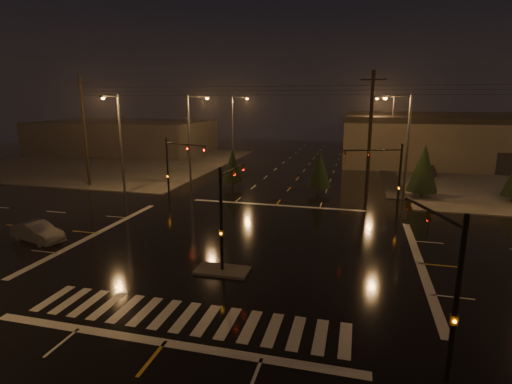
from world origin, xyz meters
TOP-DOWN VIEW (x-y plane):
  - ground at (0.00, 0.00)m, footprint 140.00×140.00m
  - sidewalk_nw at (-30.00, 30.00)m, footprint 36.00×36.00m
  - median_island at (0.00, -4.00)m, footprint 3.00×1.60m
  - crosswalk at (0.00, -9.00)m, footprint 15.00×2.60m
  - stop_bar_near at (0.00, -11.00)m, footprint 16.00×0.50m
  - stop_bar_far at (0.00, 11.00)m, footprint 16.00×0.50m
  - commercial_block at (-35.00, 42.00)m, footprint 30.00×18.00m
  - signal_mast_median at (0.00, -3.07)m, footprint 0.25×4.59m
  - signal_mast_ne at (9.50, 10.14)m, footprint 4.84×1.86m
  - signal_mast_nw at (-9.50, 10.14)m, footprint 4.84×1.86m
  - signal_mast_se at (10.23, -9.75)m, footprint 1.55×3.87m
  - streetlight_1 at (-11.18, 18.00)m, footprint 2.77×0.32m
  - streetlight_2 at (-11.18, 34.00)m, footprint 2.77×0.32m
  - streetlight_3 at (11.18, 16.00)m, footprint 2.77×0.32m
  - streetlight_4 at (11.18, 36.00)m, footprint 2.77×0.32m
  - streetlight_5 at (-16.00, 11.18)m, footprint 0.32×2.77m
  - utility_pole_0 at (-22.00, 14.00)m, footprint 2.20×0.32m
  - utility_pole_1 at (8.00, 14.00)m, footprint 2.20×0.32m
  - conifer_0 at (13.31, 17.30)m, footprint 2.93×2.93m
  - conifer_3 at (-6.07, 17.00)m, footprint 2.30×2.30m
  - conifer_4 at (3.31, 16.71)m, footprint 2.40×2.40m
  - car_parked at (16.01, 30.56)m, footprint 2.00×4.18m
  - car_crossing at (-13.83, -2.50)m, footprint 4.34×2.37m

SIDE VIEW (x-z plane):
  - ground at x=0.00m, z-range 0.00..0.00m
  - crosswalk at x=0.00m, z-range 0.00..0.01m
  - stop_bar_near at x=0.00m, z-range 0.00..0.01m
  - stop_bar_far at x=0.00m, z-range 0.00..0.01m
  - sidewalk_nw at x=-30.00m, z-range 0.00..0.12m
  - median_island at x=0.00m, z-range 0.00..0.15m
  - car_crossing at x=-13.83m, z-range 0.00..1.36m
  - car_parked at x=16.01m, z-range 0.00..1.38m
  - conifer_3 at x=-6.07m, z-range 0.35..4.65m
  - conifer_4 at x=3.31m, z-range 0.35..4.80m
  - commercial_block at x=-35.00m, z-range 0.00..5.60m
  - conifer_0 at x=13.31m, z-range 0.35..5.62m
  - signal_mast_se at x=10.23m, z-range 0.71..6.71m
  - signal_mast_median at x=0.00m, z-range 0.75..6.75m
  - signal_mast_ne at x=9.50m, z-range 0.79..6.79m
  - signal_mast_nw at x=-9.50m, z-range 0.79..6.79m
  - streetlight_1 at x=-11.18m, z-range 0.80..10.80m
  - streetlight_2 at x=-11.18m, z-range 0.80..10.80m
  - streetlight_3 at x=11.18m, z-range 0.80..10.80m
  - streetlight_4 at x=11.18m, z-range 0.80..10.80m
  - streetlight_5 at x=-16.00m, z-range 0.80..10.80m
  - utility_pole_0 at x=-22.00m, z-range 0.13..12.13m
  - utility_pole_1 at x=8.00m, z-range 0.13..12.13m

